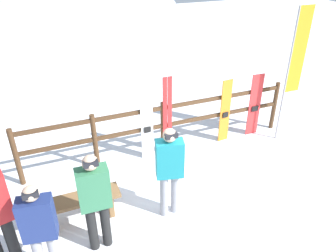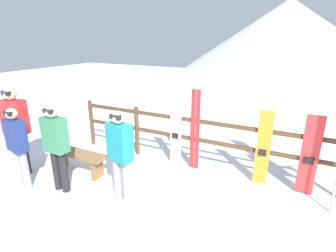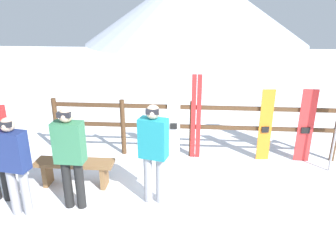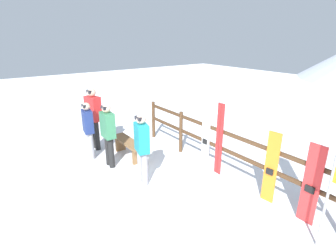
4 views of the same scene
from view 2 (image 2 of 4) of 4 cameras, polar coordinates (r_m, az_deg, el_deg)
name	(u,v)px [view 2 (image 2 of 4)]	position (r m, az deg, el deg)	size (l,w,h in m)	color
ground_plane	(148,212)	(4.55, -4.34, -18.25)	(40.00, 40.00, 0.00)	white
mountain_backdrop	(287,34)	(26.99, 24.42, 17.72)	(18.00, 18.00, 6.00)	#B2BCD1
fence	(192,136)	(5.67, 5.32, -2.24)	(5.84, 0.10, 1.19)	#4C331E
bench	(78,158)	(5.83, -19.03, -6.50)	(1.36, 0.36, 0.47)	brown
person_teal	(120,151)	(4.42, -10.37, -5.36)	(0.47, 0.33, 1.63)	gray
person_plaid_green	(56,143)	(5.07, -23.18, -3.47)	(0.45, 0.26, 1.64)	black
person_navy	(17,143)	(5.54, -29.99, -3.22)	(0.45, 0.29, 1.55)	gray
person_red	(16,125)	(6.10, -30.18, 0.11)	(0.52, 0.36, 1.81)	black
snowboard_white	(176,132)	(5.74, 1.68, -1.38)	(0.26, 0.05, 1.53)	white
ski_pair_red	(195,130)	(5.54, 5.89, -0.97)	(0.19, 0.02, 1.75)	red
snowboard_orange	(263,149)	(5.28, 19.97, -4.66)	(0.26, 0.07, 1.48)	orange
snowboard_red	(309,156)	(5.26, 28.41, -5.84)	(0.30, 0.06, 1.50)	red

